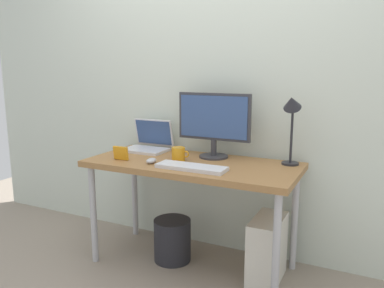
# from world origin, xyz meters

# --- Properties ---
(ground_plane) EXTENTS (6.00, 6.00, 0.00)m
(ground_plane) POSITION_xyz_m (0.00, 0.00, 0.00)
(ground_plane) COLOR gray
(back_wall) EXTENTS (4.40, 0.04, 2.60)m
(back_wall) POSITION_xyz_m (0.00, 0.37, 1.30)
(back_wall) COLOR silver
(back_wall) RESTS_ON ground_plane
(desk) EXTENTS (1.40, 0.62, 0.73)m
(desk) POSITION_xyz_m (0.00, 0.00, 0.67)
(desk) COLOR olive
(desk) RESTS_ON ground_plane
(monitor) EXTENTS (0.52, 0.20, 0.44)m
(monitor) POSITION_xyz_m (0.08, 0.18, 0.99)
(monitor) COLOR #333338
(monitor) RESTS_ON desk
(laptop) EXTENTS (0.32, 0.27, 0.23)m
(laptop) POSITION_xyz_m (-0.46, 0.20, 0.79)
(laptop) COLOR silver
(laptop) RESTS_ON desk
(desk_lamp) EXTENTS (0.11, 0.16, 0.46)m
(desk_lamp) POSITION_xyz_m (0.60, 0.18, 1.07)
(desk_lamp) COLOR #232328
(desk_lamp) RESTS_ON desk
(keyboard) EXTENTS (0.44, 0.14, 0.02)m
(keyboard) POSITION_xyz_m (0.08, -0.17, 0.75)
(keyboard) COLOR silver
(keyboard) RESTS_ON desk
(mouse) EXTENTS (0.06, 0.09, 0.03)m
(mouse) POSITION_xyz_m (-0.22, -0.15, 0.75)
(mouse) COLOR #B2B2B7
(mouse) RESTS_ON desk
(coffee_mug) EXTENTS (0.12, 0.09, 0.09)m
(coffee_mug) POSITION_xyz_m (-0.09, -0.01, 0.78)
(coffee_mug) COLOR orange
(coffee_mug) RESTS_ON desk
(photo_frame) EXTENTS (0.11, 0.03, 0.09)m
(photo_frame) POSITION_xyz_m (-0.45, -0.16, 0.78)
(photo_frame) COLOR orange
(photo_frame) RESTS_ON desk
(computer_tower) EXTENTS (0.18, 0.36, 0.42)m
(computer_tower) POSITION_xyz_m (0.52, 0.03, 0.21)
(computer_tower) COLOR silver
(computer_tower) RESTS_ON ground_plane
(wastebasket) EXTENTS (0.26, 0.26, 0.30)m
(wastebasket) POSITION_xyz_m (-0.15, 0.00, 0.15)
(wastebasket) COLOR #232328
(wastebasket) RESTS_ON ground_plane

